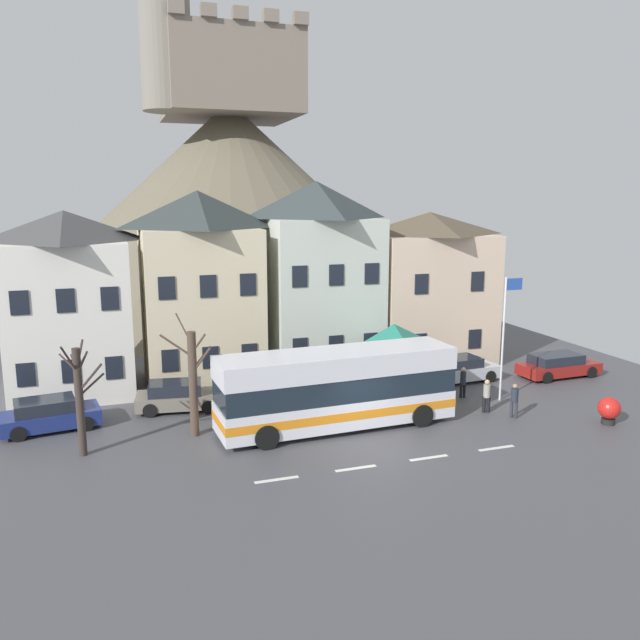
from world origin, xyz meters
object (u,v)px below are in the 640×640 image
at_px(hilltop_castle, 231,202).
at_px(bare_tree_01, 193,382).
at_px(townhouse_00, 70,302).
at_px(pedestrian_02, 514,398).
at_px(parked_car_03, 558,365).
at_px(public_bench, 332,377).
at_px(transit_bus, 337,390).
at_px(parked_car_01, 457,369).
at_px(flagpole, 505,329).
at_px(parked_car_02, 49,415).
at_px(pedestrian_03, 463,381).
at_px(townhouse_02, 316,277).
at_px(parked_car_00, 178,396).
at_px(pedestrian_01, 429,383).
at_px(pedestrian_00, 487,395).
at_px(harbour_buoy, 609,409).
at_px(townhouse_03, 428,288).
at_px(bare_tree_00, 80,398).
at_px(townhouse_01, 201,288).
at_px(bus_shelter, 394,337).

height_order(hilltop_castle, bare_tree_01, hilltop_castle).
xyz_separation_m(townhouse_00, pedestrian_02, (18.85, -10.85, -3.66)).
bearing_deg(parked_car_03, public_bench, 167.42).
bearing_deg(transit_bus, public_bench, 69.76).
bearing_deg(parked_car_01, transit_bus, -156.22).
bearing_deg(bare_tree_01, flagpole, -0.17).
bearing_deg(flagpole, parked_car_02, 172.69).
relative_size(transit_bus, pedestrian_03, 6.73).
bearing_deg(townhouse_02, townhouse_00, -179.14).
relative_size(parked_car_00, pedestrian_01, 2.74).
bearing_deg(townhouse_02, parked_car_00, -148.91).
distance_m(parked_car_01, pedestrian_01, 3.76).
bearing_deg(pedestrian_01, flagpole, -20.26).
height_order(townhouse_00, pedestrian_02, townhouse_00).
height_order(townhouse_02, public_bench, townhouse_02).
bearing_deg(parked_car_01, townhouse_00, 161.59).
relative_size(hilltop_castle, pedestrian_01, 26.08).
xyz_separation_m(parked_car_03, pedestrian_00, (-7.10, -3.91, 0.19)).
distance_m(parked_car_00, harbour_buoy, 19.34).
xyz_separation_m(townhouse_02, parked_car_03, (12.08, -6.08, -4.70)).
bearing_deg(harbour_buoy, townhouse_03, 101.55).
xyz_separation_m(townhouse_00, townhouse_03, (19.82, -0.61, -0.11)).
bearing_deg(pedestrian_00, pedestrian_03, 86.70).
distance_m(pedestrian_02, bare_tree_00, 18.38).
height_order(townhouse_01, pedestrian_02, townhouse_01).
xyz_separation_m(townhouse_01, hilltop_castle, (6.31, 23.91, 4.30)).
xyz_separation_m(pedestrian_00, flagpole, (1.74, 1.33, 2.74)).
height_order(townhouse_03, parked_car_01, townhouse_03).
distance_m(parked_car_00, bare_tree_01, 3.89).
bearing_deg(public_bench, harbour_buoy, -44.19).
bearing_deg(hilltop_castle, townhouse_00, -118.65).
distance_m(parked_car_01, public_bench, 6.82).
bearing_deg(townhouse_00, pedestrian_02, -29.91).
relative_size(townhouse_02, pedestrian_03, 6.89).
height_order(townhouse_01, harbour_buoy, townhouse_01).
bearing_deg(bare_tree_01, parked_car_00, 94.44).
distance_m(townhouse_03, pedestrian_02, 10.87).
height_order(townhouse_01, flagpole, townhouse_01).
relative_size(townhouse_03, hilltop_castle, 0.23).
height_order(parked_car_03, harbour_buoy, parked_car_03).
bearing_deg(townhouse_03, bus_shelter, -130.96).
xyz_separation_m(transit_bus, parked_car_00, (-6.19, 4.56, -1.05)).
relative_size(bus_shelter, parked_car_02, 0.88).
bearing_deg(public_bench, parked_car_00, -170.45).
bearing_deg(public_bench, townhouse_01, 153.90).
bearing_deg(hilltop_castle, harbour_buoy, -75.30).
height_order(townhouse_01, bare_tree_01, townhouse_01).
bearing_deg(pedestrian_00, bare_tree_01, 174.03).
height_order(townhouse_03, public_bench, townhouse_03).
bearing_deg(pedestrian_03, parked_car_03, 13.15).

